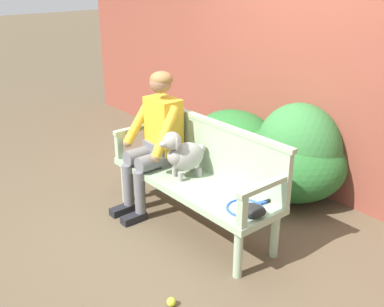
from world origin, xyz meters
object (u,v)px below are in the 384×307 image
at_px(dog_on_bench, 183,154).
at_px(baseball_glove, 252,210).
at_px(tennis_ball, 171,302).
at_px(garden_bench, 192,186).
at_px(person_seated, 156,136).
at_px(tennis_racket, 248,207).

xyz_separation_m(dog_on_bench, baseball_glove, (0.85, -0.03, -0.18)).
bearing_deg(tennis_ball, garden_bench, 132.42).
bearing_deg(baseball_glove, garden_bench, 147.45).
distance_m(dog_on_bench, baseball_glove, 0.87).
bearing_deg(baseball_glove, dog_on_bench, 149.57).
bearing_deg(baseball_glove, person_seated, 149.86).
bearing_deg(garden_bench, tennis_racket, 0.41).
height_order(dog_on_bench, tennis_ball, dog_on_bench).
bearing_deg(tennis_racket, tennis_ball, -85.57).
xyz_separation_m(dog_on_bench, tennis_ball, (0.82, -0.77, -0.65)).
bearing_deg(person_seated, dog_on_bench, -0.93).
distance_m(garden_bench, tennis_ball, 1.14).
height_order(baseball_glove, tennis_ball, baseball_glove).
relative_size(garden_bench, tennis_ball, 26.40).
bearing_deg(garden_bench, tennis_ball, -47.58).
bearing_deg(dog_on_bench, baseball_glove, -1.82).
height_order(person_seated, baseball_glove, person_seated).
height_order(garden_bench, tennis_ball, garden_bench).
distance_m(garden_bench, baseball_glove, 0.77).
bearing_deg(tennis_ball, baseball_glove, 87.55).
bearing_deg(baseball_glove, tennis_racket, 120.11).
xyz_separation_m(person_seated, dog_on_bench, (0.41, -0.01, -0.05)).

